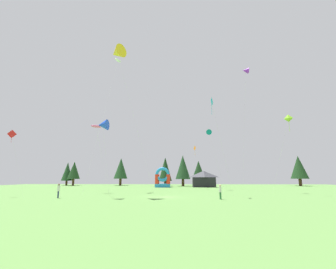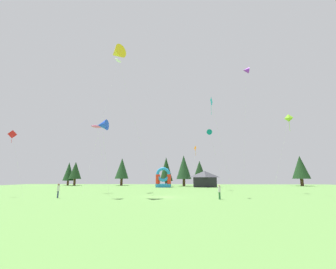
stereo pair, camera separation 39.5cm
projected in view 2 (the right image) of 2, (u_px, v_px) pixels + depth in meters
ground_plane at (165, 197)px, 31.77m from camera, size 120.00×120.00×0.00m
kite_yellow_delta at (117, 53)px, 37.23m from camera, size 7.02×9.76×23.99m
kite_pink_parafoil at (96, 127)px, 43.18m from camera, size 3.52×2.48×12.57m
kite_cyan_diamond at (211, 102)px, 34.78m from camera, size 3.28×1.73×14.63m
kite_purple_delta at (246, 70)px, 46.92m from camera, size 1.27×8.91×25.19m
kite_blue_delta at (102, 125)px, 32.45m from camera, size 1.58×4.50×10.85m
kite_orange_diamond at (196, 149)px, 53.20m from camera, size 1.53×3.10×9.83m
kite_lime_diamond at (289, 119)px, 37.34m from camera, size 2.11×5.39×12.80m
kite_white_parafoil at (118, 61)px, 49.71m from camera, size 2.64×11.15×28.47m
kite_teal_delta at (210, 132)px, 52.34m from camera, size 3.56×1.49×13.62m
kite_red_diamond at (13, 135)px, 34.33m from camera, size 4.17×1.59×9.50m
person_far_side at (58, 189)px, 30.19m from camera, size 0.46×0.46×1.88m
person_left_edge at (219, 191)px, 28.26m from camera, size 0.42×0.42×1.81m
inflatable_red_slide at (163, 180)px, 63.22m from camera, size 4.15×3.60×5.47m
festival_tent at (205, 179)px, 63.97m from camera, size 6.22×3.52×4.53m
tree_row_0 at (69, 171)px, 77.98m from camera, size 3.63×3.63×7.83m
tree_row_1 at (75, 170)px, 76.18m from camera, size 4.05×4.05×7.90m
tree_row_2 at (122, 168)px, 78.02m from camera, size 4.63×4.63×9.25m
tree_row_3 at (166, 169)px, 72.93m from camera, size 4.21×4.21×9.10m
tree_row_4 at (184, 167)px, 72.13m from camera, size 4.67×4.67×9.67m
tree_row_5 at (200, 170)px, 75.12m from camera, size 4.15×4.15×8.14m
tree_row_6 at (300, 167)px, 73.48m from camera, size 5.36×5.36×9.67m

